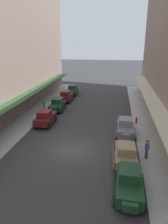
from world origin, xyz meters
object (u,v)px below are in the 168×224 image
Objects in this scene: parked_car_2 at (129,182)px; pedestrian_0 at (147,149)px; parked_car_0 at (57,104)px; parked_car_3 at (66,96)px; parked_car_1 at (125,127)px; fire_hydrant at (136,120)px; parked_car_6 at (72,90)px; pedestrian_1 at (44,105)px; parked_car_5 at (126,153)px; parked_car_4 at (45,117)px.

pedestrian_0 is at bearing 70.04° from parked_car_2.
parked_car_3 is (0.13, 5.07, 0.00)m from parked_car_0.
parked_car_1 is 3.70m from fire_hydrant.
parked_car_3 is at bearing 123.41° from pedestrian_0.
parked_car_2 and parked_car_6 have the same top height.
pedestrian_1 reaches higher than fire_hydrant.
parked_car_5 is 16.68m from pedestrian_1.
parked_car_2 reaches higher than fire_hydrant.
parked_car_0 is 1.00× the size of parked_car_4.
parked_car_3 and parked_car_5 have the same top height.
parked_car_6 is 5.24× the size of fire_hydrant.
parked_car_2 is 5.23× the size of fire_hydrant.
parked_car_4 is at bearing -170.58° from fire_hydrant.
parked_car_0 is 1.96m from pedestrian_1.
pedestrian_0 is (1.81, 0.85, 0.07)m from parked_car_5.
fire_hydrant is (11.10, -8.85, -0.38)m from parked_car_3.
pedestrian_0 is at bearing -56.59° from parked_car_3.
pedestrian_1 is (-1.88, 4.83, 0.05)m from parked_car_4.
parked_car_1 is at bearing 90.20° from parked_car_2.
parked_car_5 is (9.64, -12.95, 0.00)m from parked_car_0.
pedestrian_1 is (-11.43, 12.15, 0.05)m from parked_car_5.
parked_car_3 and parked_car_4 have the same top height.
parked_car_1 is 5.25m from pedestrian_0.
parked_car_0 is 1.00× the size of parked_car_1.
parked_car_1 is 5.81m from parked_car_5.
parked_car_3 is 2.62× the size of pedestrian_1.
pedestrian_1 is (-1.92, -5.87, 0.05)m from parked_car_3.
parked_car_4 is at bearing -89.06° from parked_car_0.
parked_car_1 is 15.54m from parked_car_3.
parked_car_5 is 1.00× the size of parked_car_6.
pedestrian_0 is at bearing -29.67° from parked_car_4.
pedestrian_0 is at bearing -40.48° from pedestrian_1.
pedestrian_0 is at bearing -88.46° from fire_hydrant.
parked_car_0 is at bearing -91.44° from parked_car_3.
fire_hydrant is (1.59, 9.16, -0.38)m from parked_car_5.
parked_car_5 is 2.00m from pedestrian_0.
parked_car_1 and parked_car_3 have the same top height.
parked_car_4 is 5.19m from pedestrian_1.
pedestrian_0 is at bearing -62.76° from parked_car_6.
parked_car_5 is at bearing -67.42° from parked_car_6.
parked_car_1 is at bearing -60.56° from parked_car_6.
parked_car_0 is 1.00× the size of parked_car_3.
parked_car_1 is 2.62× the size of pedestrian_1.
parked_car_1 is at bearing -28.82° from pedestrian_1.
parked_car_0 reaches higher than fire_hydrant.
parked_car_4 is (-9.65, 1.51, 0.00)m from parked_car_1.
parked_car_6 is 10.74m from pedestrian_1.
parked_car_2 is 1.00× the size of parked_car_5.
parked_car_2 is 28.16m from parked_car_6.
parked_car_2 is 14.73m from parked_car_4.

